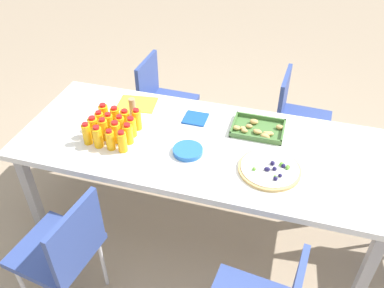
{
  "coord_description": "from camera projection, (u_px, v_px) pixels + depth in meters",
  "views": [
    {
      "loc": [
        0.49,
        -1.86,
        2.25
      ],
      "look_at": [
        -0.04,
        -0.06,
        0.77
      ],
      "focal_mm": 37.37,
      "sensor_mm": 36.0,
      "label": 1
    }
  ],
  "objects": [
    {
      "name": "paper_folder",
      "position": [
        137.0,
        104.0,
        2.77
      ],
      "size": [
        0.28,
        0.23,
        0.01
      ],
      "primitive_type": "cube",
      "rotation": [
        0.0,
        0.0,
        0.13
      ],
      "color": "yellow",
      "rests_on": "party_table"
    },
    {
      "name": "juice_bottle_15",
      "position": [
        137.0,
        120.0,
        2.5
      ],
      "size": [
        0.06,
        0.06,
        0.15
      ],
      "color": "#F9AD14",
      "rests_on": "party_table"
    },
    {
      "name": "chair_near_left",
      "position": [
        64.0,
        248.0,
        2.12
      ],
      "size": [
        0.45,
        0.45,
        0.83
      ],
      "rotation": [
        0.0,
        0.0,
        1.43
      ],
      "color": "#33478C",
      "rests_on": "ground_plane"
    },
    {
      "name": "juice_bottle_6",
      "position": [
        116.0,
        132.0,
        2.4
      ],
      "size": [
        0.06,
        0.06,
        0.14
      ],
      "color": "#F9AE14",
      "rests_on": "party_table"
    },
    {
      "name": "chair_far_left",
      "position": [
        162.0,
        98.0,
        3.3
      ],
      "size": [
        0.41,
        0.41,
        0.83
      ],
      "rotation": [
        0.0,
        0.0,
        -1.6
      ],
      "color": "#33478C",
      "rests_on": "ground_plane"
    },
    {
      "name": "ground_plane",
      "position": [
        199.0,
        223.0,
        2.9
      ],
      "size": [
        12.0,
        12.0,
        0.0
      ],
      "primitive_type": "plane",
      "color": "gray"
    },
    {
      "name": "cardboard_tube",
      "position": [
        133.0,
        108.0,
        2.6
      ],
      "size": [
        0.04,
        0.04,
        0.14
      ],
      "primitive_type": "cylinder",
      "color": "#9E7A56",
      "rests_on": "party_table"
    },
    {
      "name": "juice_bottle_4",
      "position": [
        94.0,
        127.0,
        2.44
      ],
      "size": [
        0.06,
        0.06,
        0.14
      ],
      "color": "#F9AC14",
      "rests_on": "party_table"
    },
    {
      "name": "juice_bottle_5",
      "position": [
        104.0,
        129.0,
        2.42
      ],
      "size": [
        0.05,
        0.05,
        0.15
      ],
      "color": "#F9AC14",
      "rests_on": "party_table"
    },
    {
      "name": "party_table",
      "position": [
        200.0,
        150.0,
        2.47
      ],
      "size": [
        2.24,
        0.91,
        0.75
      ],
      "color": "silver",
      "rests_on": "ground_plane"
    },
    {
      "name": "chair_far_right",
      "position": [
        296.0,
        115.0,
        3.11
      ],
      "size": [
        0.42,
        0.42,
        0.83
      ],
      "rotation": [
        0.0,
        0.0,
        -1.62
      ],
      "color": "#33478C",
      "rests_on": "ground_plane"
    },
    {
      "name": "snack_tray",
      "position": [
        258.0,
        129.0,
        2.51
      ],
      "size": [
        0.32,
        0.24,
        0.04
      ],
      "color": "#477238",
      "rests_on": "party_table"
    },
    {
      "name": "juice_bottle_0",
      "position": [
        87.0,
        134.0,
        2.39
      ],
      "size": [
        0.05,
        0.05,
        0.15
      ],
      "color": "#FAAE14",
      "rests_on": "party_table"
    },
    {
      "name": "juice_bottle_1",
      "position": [
        98.0,
        137.0,
        2.36
      ],
      "size": [
        0.06,
        0.06,
        0.15
      ],
      "color": "#FAAB14",
      "rests_on": "party_table"
    },
    {
      "name": "juice_bottle_13",
      "position": [
        115.0,
        117.0,
        2.53
      ],
      "size": [
        0.06,
        0.06,
        0.14
      ],
      "color": "#FAAB14",
      "rests_on": "party_table"
    },
    {
      "name": "juice_bottle_8",
      "position": [
        100.0,
        121.0,
        2.5
      ],
      "size": [
        0.05,
        0.05,
        0.14
      ],
      "color": "#F9AB14",
      "rests_on": "party_table"
    },
    {
      "name": "juice_bottle_3",
      "position": [
        122.0,
        142.0,
        2.33
      ],
      "size": [
        0.05,
        0.05,
        0.14
      ],
      "color": "#F9AB14",
      "rests_on": "party_table"
    },
    {
      "name": "napkin_stack",
      "position": [
        195.0,
        118.0,
        2.62
      ],
      "size": [
        0.15,
        0.15,
        0.01
      ],
      "primitive_type": "cube",
      "color": "#194CA5",
      "rests_on": "party_table"
    },
    {
      "name": "plate_stack",
      "position": [
        188.0,
        151.0,
        2.34
      ],
      "size": [
        0.18,
        0.18,
        0.03
      ],
      "color": "blue",
      "rests_on": "party_table"
    },
    {
      "name": "juice_bottle_2",
      "position": [
        110.0,
        140.0,
        2.35
      ],
      "size": [
        0.05,
        0.05,
        0.14
      ],
      "color": "#F9AC14",
      "rests_on": "party_table"
    },
    {
      "name": "juice_bottle_12",
      "position": [
        104.0,
        114.0,
        2.55
      ],
      "size": [
        0.06,
        0.06,
        0.14
      ],
      "color": "#FAAC14",
      "rests_on": "party_table"
    },
    {
      "name": "juice_bottle_9",
      "position": [
        109.0,
        123.0,
        2.48
      ],
      "size": [
        0.05,
        0.05,
        0.14
      ],
      "color": "#F9AE14",
      "rests_on": "party_table"
    },
    {
      "name": "juice_bottle_14",
      "position": [
        125.0,
        119.0,
        2.52
      ],
      "size": [
        0.06,
        0.06,
        0.13
      ],
      "color": "#F9AD14",
      "rests_on": "party_table"
    },
    {
      "name": "juice_bottle_11",
      "position": [
        132.0,
        127.0,
        2.45
      ],
      "size": [
        0.06,
        0.06,
        0.13
      ],
      "color": "#FAAE14",
      "rests_on": "party_table"
    },
    {
      "name": "fruit_pizza",
      "position": [
        270.0,
        169.0,
        2.22
      ],
      "size": [
        0.35,
        0.35,
        0.05
      ],
      "color": "tan",
      "rests_on": "party_table"
    },
    {
      "name": "juice_bottle_7",
      "position": [
        128.0,
        134.0,
        2.39
      ],
      "size": [
        0.06,
        0.06,
        0.14
      ],
      "color": "#F9AF14",
      "rests_on": "party_table"
    },
    {
      "name": "juice_bottle_10",
      "position": [
        120.0,
        125.0,
        2.46
      ],
      "size": [
        0.05,
        0.05,
        0.14
      ],
      "color": "#F9AE14",
      "rests_on": "party_table"
    }
  ]
}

